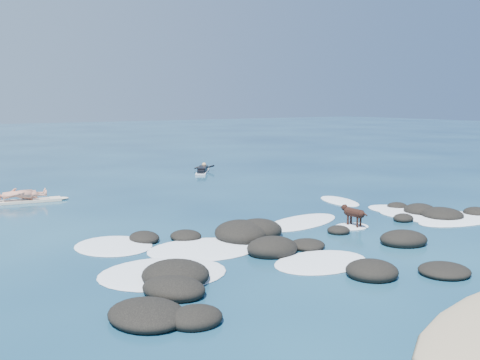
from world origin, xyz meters
TOP-DOWN VIEW (x-y plane):
  - ground at (0.00, 0.00)m, footprint 160.00×160.00m
  - reef_rocks at (-1.69, -1.64)m, footprint 13.81×7.21m
  - breaking_foam at (0.16, -0.65)m, footprint 13.87×7.42m
  - standing_surfer_rig at (-6.27, 8.70)m, footprint 3.50×0.99m
  - paddling_surfer_rig at (3.39, 12.28)m, footprint 1.80×2.24m
  - dog at (1.24, -0.73)m, footprint 0.30×1.05m

SIDE VIEW (x-z plane):
  - ground at x=0.00m, z-range 0.00..0.00m
  - breaking_foam at x=0.16m, z-range -0.05..0.07m
  - reef_rocks at x=-1.69m, z-range -0.20..0.44m
  - paddling_surfer_rig at x=3.39m, z-range -0.07..0.36m
  - dog at x=1.24m, z-range 0.11..0.78m
  - standing_surfer_rig at x=-6.27m, z-range -0.21..1.78m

